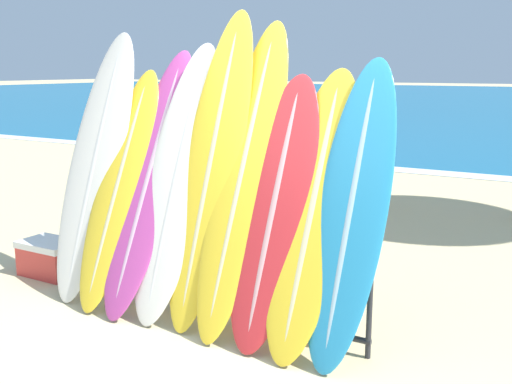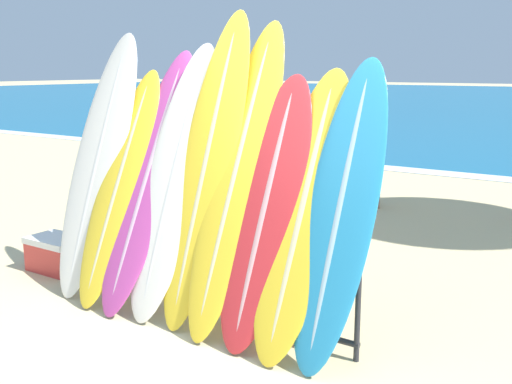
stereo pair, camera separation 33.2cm
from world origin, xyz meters
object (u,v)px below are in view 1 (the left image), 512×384
at_px(surfboard_slot_0, 96,164).
at_px(surfboard_slot_6, 275,209).
at_px(surfboard_slot_5, 244,175).
at_px(surfboard_slot_1, 120,187).
at_px(surfboard_slot_2, 150,179).
at_px(cooler_box, 51,257).
at_px(surfboard_slot_7, 313,210).
at_px(person_near_water, 361,138).
at_px(surfboard_slot_4, 212,166).
at_px(surfboard_rack, 206,262).
at_px(surfboard_slot_3, 178,180).
at_px(surfboard_slot_8, 352,209).
at_px(person_far_left, 267,152).

bearing_deg(surfboard_slot_0, surfboard_slot_6, -2.21).
bearing_deg(surfboard_slot_5, surfboard_slot_6, -16.28).
height_order(surfboard_slot_0, surfboard_slot_1, surfboard_slot_0).
relative_size(surfboard_slot_2, cooler_box, 3.74).
bearing_deg(surfboard_slot_6, surfboard_slot_0, 177.79).
bearing_deg(surfboard_slot_7, person_near_water, 105.94).
distance_m(surfboard_slot_1, surfboard_slot_4, 0.92).
bearing_deg(surfboard_slot_0, surfboard_slot_7, -1.34).
xyz_separation_m(surfboard_slot_4, person_near_water, (-0.36, 4.38, -0.24)).
bearing_deg(cooler_box, surfboard_rack, -3.43).
relative_size(surfboard_slot_3, person_near_water, 1.22).
distance_m(surfboard_slot_5, surfboard_slot_7, 0.65).
distance_m(surfboard_slot_4, cooler_box, 2.19).
xyz_separation_m(surfboard_rack, surfboard_slot_3, (-0.31, 0.07, 0.62)).
bearing_deg(surfboard_slot_2, cooler_box, 178.19).
relative_size(surfboard_slot_0, surfboard_slot_5, 0.97).
xyz_separation_m(surfboard_slot_8, person_near_water, (-1.56, 4.45, -0.05)).
distance_m(surfboard_slot_3, surfboard_slot_7, 1.22).
distance_m(person_near_water, cooler_box, 4.71).
relative_size(surfboard_slot_1, surfboard_slot_5, 0.84).
xyz_separation_m(surfboard_slot_0, surfboard_slot_1, (0.33, -0.06, -0.16)).
relative_size(surfboard_slot_1, person_far_left, 1.19).
bearing_deg(cooler_box, surfboard_slot_2, -1.81).
relative_size(surfboard_slot_2, surfboard_slot_6, 1.10).
xyz_separation_m(surfboard_rack, person_far_left, (-1.15, 3.11, 0.43)).
bearing_deg(surfboard_slot_1, surfboard_slot_8, 0.51).
distance_m(surfboard_slot_6, surfboard_slot_8, 0.58).
height_order(surfboard_slot_2, person_near_water, surfboard_slot_2).
relative_size(surfboard_slot_4, person_far_left, 1.48).
height_order(surfboard_slot_8, cooler_box, surfboard_slot_8).
xyz_separation_m(surfboard_slot_8, person_far_left, (-2.34, 3.07, -0.13)).
height_order(surfboard_slot_2, surfboard_slot_5, surfboard_slot_5).
height_order(surfboard_slot_0, person_near_water, surfboard_slot_0).
bearing_deg(surfboard_slot_1, surfboard_slot_4, 5.55).
bearing_deg(surfboard_slot_0, surfboard_slot_2, -1.21).
height_order(surfboard_slot_4, surfboard_slot_6, surfboard_slot_4).
bearing_deg(surfboard_rack, surfboard_slot_7, 2.34).
relative_size(surfboard_slot_1, surfboard_slot_2, 0.92).
relative_size(person_far_left, cooler_box, 2.89).
xyz_separation_m(surfboard_rack, surfboard_slot_6, (0.61, 0.02, 0.50)).
bearing_deg(surfboard_slot_2, surfboard_rack, -6.94).
bearing_deg(person_far_left, surfboard_slot_4, -73.98).
xyz_separation_m(surfboard_slot_2, person_near_water, (0.23, 4.42, -0.09)).
bearing_deg(surfboard_slot_3, surfboard_slot_4, 7.71).
relative_size(surfboard_slot_0, surfboard_slot_7, 1.16).
relative_size(surfboard_slot_4, cooler_box, 4.27).
height_order(surfboard_slot_2, surfboard_slot_3, surfboard_slot_3).
height_order(surfboard_slot_8, person_far_left, surfboard_slot_8).
height_order(person_near_water, cooler_box, person_near_water).
xyz_separation_m(surfboard_slot_4, surfboard_slot_6, (0.62, -0.09, -0.25)).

